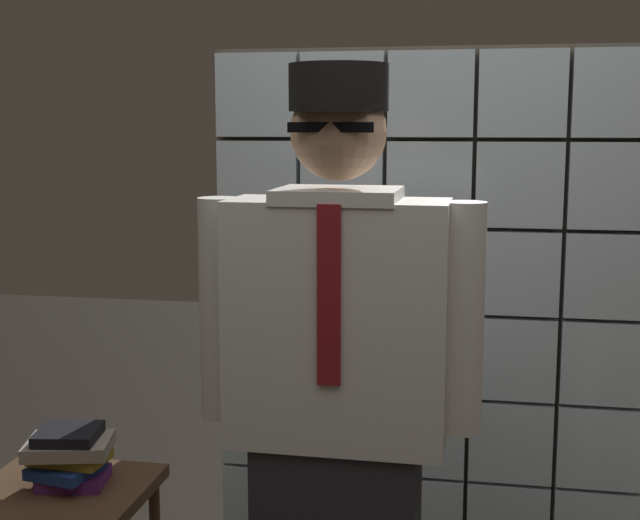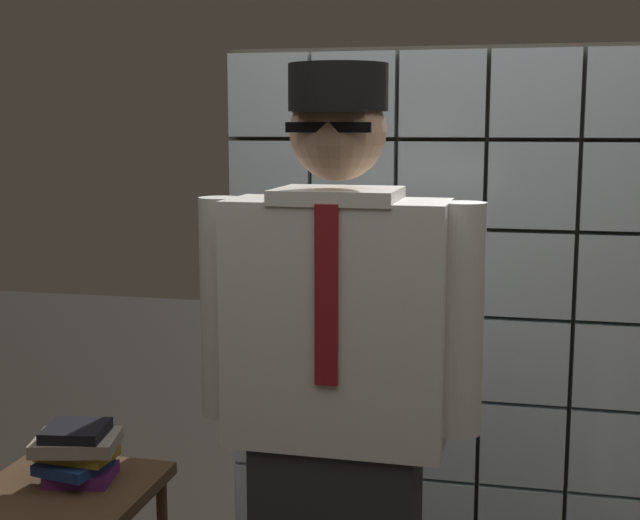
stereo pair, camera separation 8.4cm
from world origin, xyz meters
name	(u,v)px [view 2 (the right image)]	position (x,y,z in m)	size (l,w,h in m)	color
glass_block_wall	(438,313)	(0.00, 1.48, 0.97)	(1.66, 0.10, 1.98)	silver
standing_person	(337,413)	(-0.15, 0.32, 0.95)	(0.72, 0.30, 1.82)	#28282D
side_table	(67,510)	(-1.05, 0.53, 0.50)	(0.52, 0.52, 0.58)	#513823
book_stack	(77,452)	(-1.03, 0.57, 0.67)	(0.29, 0.24, 0.18)	#591E66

